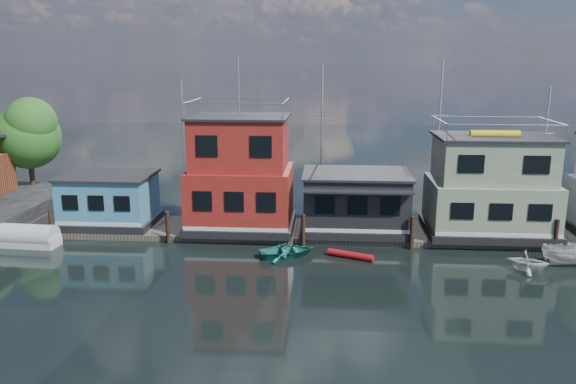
# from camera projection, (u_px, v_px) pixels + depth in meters

# --- Properties ---
(ground) EXTENTS (160.00, 160.00, 0.00)m
(ground) POSITION_uv_depth(u_px,v_px,m) (375.00, 309.00, 27.61)
(ground) COLOR black
(ground) RESTS_ON ground
(dock) EXTENTS (48.00, 5.00, 0.40)m
(dock) POSITION_uv_depth(u_px,v_px,m) (362.00, 232.00, 39.20)
(dock) COLOR #595147
(dock) RESTS_ON ground
(houseboat_blue) EXTENTS (6.40, 4.90, 3.66)m
(houseboat_blue) POSITION_uv_depth(u_px,v_px,m) (109.00, 200.00, 40.02)
(houseboat_blue) COLOR black
(houseboat_blue) RESTS_ON dock
(houseboat_red) EXTENTS (7.40, 5.90, 11.86)m
(houseboat_red) POSITION_uv_depth(u_px,v_px,m) (241.00, 176.00, 38.90)
(houseboat_red) COLOR black
(houseboat_red) RESTS_ON dock
(houseboat_dark) EXTENTS (7.40, 6.10, 4.06)m
(houseboat_dark) POSITION_uv_depth(u_px,v_px,m) (356.00, 201.00, 38.71)
(houseboat_dark) COLOR black
(houseboat_dark) RESTS_ON dock
(houseboat_green) EXTENTS (8.40, 5.90, 7.03)m
(houseboat_green) POSITION_uv_depth(u_px,v_px,m) (490.00, 188.00, 37.82)
(houseboat_green) COLOR black
(houseboat_green) RESTS_ON dock
(pilings) EXTENTS (42.28, 0.28, 2.20)m
(pilings) POSITION_uv_depth(u_px,v_px,m) (360.00, 232.00, 36.30)
(pilings) COLOR #2D2116
(pilings) RESTS_ON ground
(background_masts) EXTENTS (36.40, 0.16, 12.00)m
(background_masts) POSITION_uv_depth(u_px,v_px,m) (422.00, 144.00, 43.45)
(background_masts) COLOR silver
(background_masts) RESTS_ON ground
(motorboat) EXTENTS (3.69, 1.42, 1.42)m
(motorboat) POSITION_uv_depth(u_px,v_px,m) (572.00, 254.00, 33.25)
(motorboat) COLOR beige
(motorboat) RESTS_ON ground
(red_kayak) EXTENTS (2.88, 1.52, 0.43)m
(red_kayak) POSITION_uv_depth(u_px,v_px,m) (350.00, 255.00, 34.60)
(red_kayak) COLOR #A91216
(red_kayak) RESTS_ON ground
(dinghy_white) EXTENTS (2.86, 2.65, 1.23)m
(dinghy_white) POSITION_uv_depth(u_px,v_px,m) (527.00, 261.00, 32.45)
(dinghy_white) COLOR silver
(dinghy_white) RESTS_ON ground
(dinghy_teal) EXTENTS (4.09, 3.48, 0.72)m
(dinghy_teal) POSITION_uv_depth(u_px,v_px,m) (287.00, 251.00, 34.87)
(dinghy_teal) COLOR #238174
(dinghy_teal) RESTS_ON ground
(tarp_runabout) EXTENTS (3.97, 1.81, 1.57)m
(tarp_runabout) POSITION_uv_depth(u_px,v_px,m) (29.00, 237.00, 36.80)
(tarp_runabout) COLOR silver
(tarp_runabout) RESTS_ON ground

